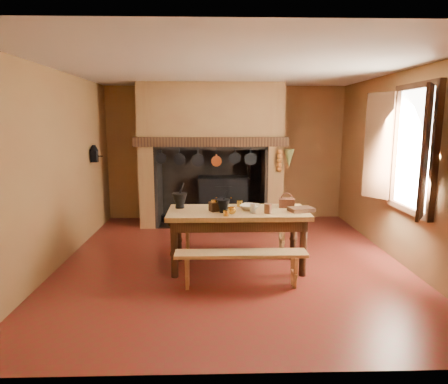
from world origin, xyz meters
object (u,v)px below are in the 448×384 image
at_px(work_table, 238,220).
at_px(wicker_basket, 287,202).
at_px(coffee_grinder, 215,206).
at_px(iron_range, 224,198).
at_px(bench_front, 241,261).
at_px(mixing_bowl, 250,207).

xyz_separation_m(work_table, wicker_basket, (0.72, 0.19, 0.20)).
xyz_separation_m(coffee_grinder, wicker_basket, (1.05, 0.23, -0.01)).
bearing_deg(coffee_grinder, iron_range, 61.68).
bearing_deg(bench_front, wicker_basket, 50.38).
distance_m(work_table, mixing_bowl, 0.25).
relative_size(bench_front, mixing_bowl, 5.84).
distance_m(work_table, coffee_grinder, 0.39).
bearing_deg(bench_front, iron_range, 91.92).
bearing_deg(coffee_grinder, work_table, -16.67).
relative_size(work_table, coffee_grinder, 9.81).
xyz_separation_m(iron_range, work_table, (0.12, -2.76, 0.23)).
distance_m(iron_range, mixing_bowl, 2.75).
xyz_separation_m(bench_front, mixing_bowl, (0.18, 0.73, 0.53)).
height_order(bench_front, mixing_bowl, mixing_bowl).
height_order(iron_range, coffee_grinder, iron_range).
height_order(iron_range, bench_front, iron_range).
bearing_deg(iron_range, mixing_bowl, -83.77).
xyz_separation_m(mixing_bowl, wicker_basket, (0.54, 0.14, 0.03)).
bearing_deg(work_table, coffee_grinder, -172.61).
distance_m(iron_range, wicker_basket, 2.74).
distance_m(mixing_bowl, wicker_basket, 0.56).
bearing_deg(bench_front, coffee_grinder, 116.69).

